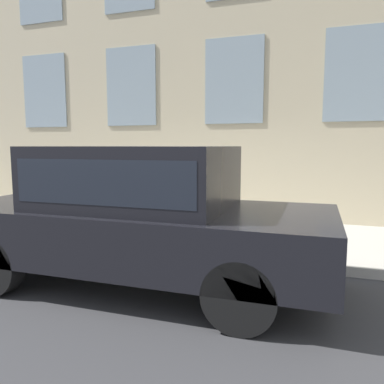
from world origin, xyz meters
TOP-DOWN VIEW (x-y plane):
  - ground_plane at (0.00, 0.00)m, footprint 80.00×80.00m
  - sidewalk at (1.51, 0.00)m, footprint 3.01×60.00m
  - building_facade at (3.16, -0.00)m, footprint 0.33×40.00m
  - fire_hydrant at (0.51, -0.18)m, footprint 0.34×0.45m
  - person at (0.86, 0.60)m, footprint 0.29×0.19m
  - parked_car_charcoal_near at (-1.16, 0.34)m, footprint 1.95×4.89m

SIDE VIEW (x-z plane):
  - ground_plane at x=0.00m, z-range 0.00..0.00m
  - sidewalk at x=1.51m, z-range 0.00..0.15m
  - fire_hydrant at x=0.51m, z-range 0.16..0.99m
  - person at x=0.86m, z-range 0.27..1.46m
  - parked_car_charcoal_near at x=-1.16m, z-range 0.09..1.89m
  - building_facade at x=3.16m, z-range 0.01..7.82m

